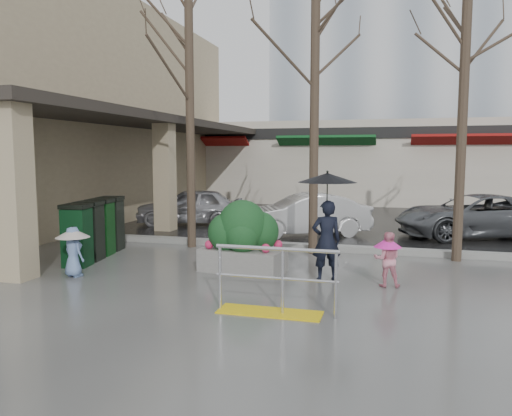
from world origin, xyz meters
The scene contains 21 objects.
ground centered at (0.00, 0.00, 0.00)m, with size 120.00×120.00×0.00m, color #51514F.
street_asphalt centered at (0.00, 22.00, 0.01)m, with size 120.00×36.00×0.01m, color black.
curb centered at (0.00, 4.00, 0.07)m, with size 120.00×0.30×0.15m, color gray.
near_building centered at (-9.00, 8.00, 4.00)m, with size 6.00×18.00×8.00m, color tan.
canopy_slab centered at (-4.80, 8.00, 3.62)m, with size 2.80×18.00×0.25m, color #2D2823.
pillar_front centered at (-3.90, -0.50, 1.75)m, with size 0.55×0.55×3.50m, color tan.
pillar_back centered at (-3.90, 6.00, 1.75)m, with size 0.55×0.55×3.50m, color tan.
storefront_row centered at (2.00, 17.97, 2.01)m, with size 34.00×6.74×4.00m.
office_tower centered at (4.00, 30.00, 12.50)m, with size 18.00×12.00×25.00m, color #8C99A8.
handrail centered at (1.36, -1.20, 0.38)m, with size 1.90×0.50×1.03m.
tree_west centered at (-2.00, 3.60, 5.08)m, with size 3.20×3.20×6.80m.
tree_midwest centered at (1.20, 3.60, 5.23)m, with size 3.20×3.20×7.00m.
tree_mideast centered at (4.50, 3.60, 4.86)m, with size 3.20×3.20×6.50m.
woman centered at (1.87, 1.02, 1.27)m, with size 1.13×1.13×2.11m.
child_pink centered at (3.00, 0.88, 0.57)m, with size 0.52×0.51×1.01m.
child_blue centered at (-3.00, -0.01, 0.63)m, with size 0.67×0.67×1.01m.
planter centered at (0.11, 1.32, 0.71)m, with size 1.80×1.07×1.49m.
news_boxes centered at (-3.64, 1.74, 0.68)m, with size 0.94×2.48×1.36m.
car_a centered at (-3.69, 7.50, 0.63)m, with size 1.49×3.70×1.26m, color #A1A0A5.
car_b centered at (0.55, 6.14, 0.63)m, with size 1.33×3.82×1.26m, color silver.
car_c centered at (5.38, 7.23, 0.63)m, with size 2.09×4.53×1.26m, color #5B5F63.
Camera 1 is at (3.08, -8.40, 2.41)m, focal length 35.00 mm.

